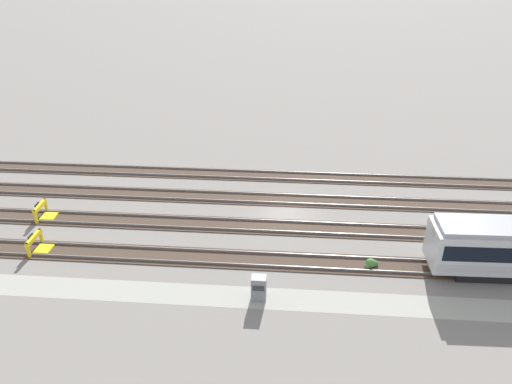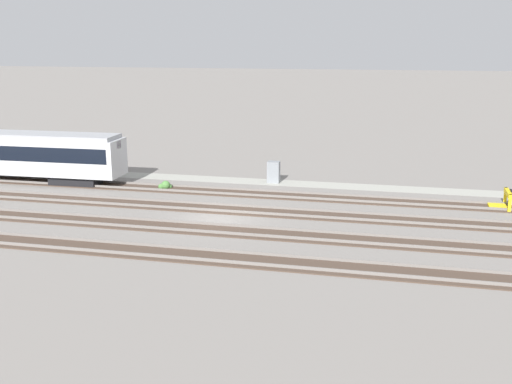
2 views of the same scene
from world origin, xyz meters
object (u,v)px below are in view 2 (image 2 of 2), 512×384
Objects in this scene: subway_car_front_row_left_inner at (8,154)px; weed_clump at (165,186)px; bumper_stop_nearest_track at (503,200)px; electrical_cabinet at (274,172)px.

weed_clump is (-12.51, -0.05, -1.80)m from subway_car_front_row_left_inner.
bumper_stop_nearest_track is at bearing 179.94° from subway_car_front_row_left_inner.
weed_clump is (22.78, -0.08, -0.27)m from bumper_stop_nearest_track.
subway_car_front_row_left_inner is 19.63× the size of weed_clump.
subway_car_front_row_left_inner is at bearing 0.23° from weed_clump.
weed_clump is at bearing 27.39° from electrical_cabinet.
electrical_cabinet is at bearing -169.15° from subway_car_front_row_left_inner.
electrical_cabinet is (15.59, -3.81, 0.29)m from bumper_stop_nearest_track.
subway_car_front_row_left_inner reaches higher than electrical_cabinet.
electrical_cabinet reaches higher than weed_clump.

